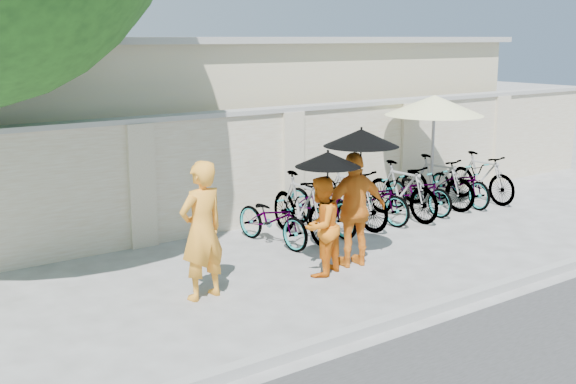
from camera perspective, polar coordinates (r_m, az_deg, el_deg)
ground at (r=9.95m, az=1.63°, el=-7.36°), size 80.00×80.00×0.00m
kerb at (r=8.74m, az=8.61°, el=-9.91°), size 40.00×0.16×0.12m
compound_wall at (r=12.78m, az=-3.64°, el=1.66°), size 20.00×0.30×2.00m
building_behind at (r=16.44m, az=-7.94°, el=6.03°), size 14.00×6.00×3.20m
monk_left at (r=9.28m, az=-6.82°, el=-3.04°), size 0.72×0.53×1.81m
monk_center at (r=10.18m, az=2.60°, el=-2.71°), size 0.84×0.76×1.43m
parasol_center at (r=9.95m, az=3.17°, el=2.59°), size 0.91×0.91×0.97m
monk_right at (r=10.60m, az=5.32°, el=-1.38°), size 1.06×0.61×1.70m
parasol_right at (r=10.36m, az=5.81°, el=4.29°), size 1.09×1.09×1.08m
patio_umbrella at (r=14.11m, az=11.49°, el=6.63°), size 2.22×2.22×2.24m
bike_0 at (r=11.71m, az=-1.22°, el=-2.14°), size 0.76×1.70×0.86m
bike_1 at (r=12.00m, az=1.11°, el=-1.16°), size 0.70×1.90×1.12m
bike_2 at (r=12.52m, az=2.68°, el=-0.82°), size 0.73×1.97×1.03m
bike_3 at (r=12.84m, az=4.88°, el=-0.37°), size 0.68×1.86×1.10m
bike_4 at (r=13.26m, az=6.73°, el=-0.45°), size 0.79×1.76×0.90m
bike_5 at (r=13.54m, az=8.99°, el=0.12°), size 0.54×1.79×1.07m
bike_6 at (r=14.07m, az=10.25°, el=0.11°), size 0.67×1.68×0.86m
bike_7 at (r=14.52m, az=11.67°, el=0.79°), size 0.72×1.79×1.05m
bike_8 at (r=14.91m, az=13.43°, el=0.69°), size 0.78×1.75×0.89m
bike_9 at (r=15.30m, az=15.05°, el=1.13°), size 0.52×1.70×1.01m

